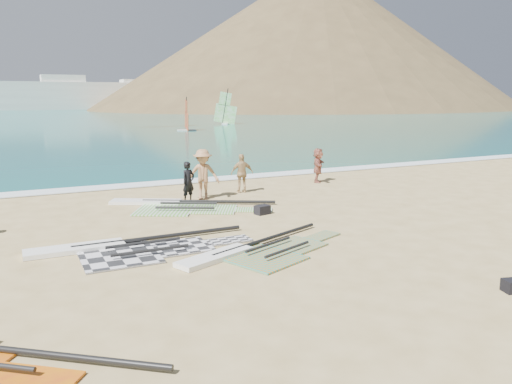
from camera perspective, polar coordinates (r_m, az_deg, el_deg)
name	(u,v)px	position (r m, az deg, el deg)	size (l,w,h in m)	color
ground	(285,269)	(11.56, 3.33, -8.77)	(300.00, 300.00, 0.00)	tan
sea	(31,112)	(141.61, -24.34, 8.35)	(300.00, 240.00, 0.06)	#0C545A
surf_line	(149,185)	(22.74, -12.13, 0.80)	(300.00, 1.20, 0.04)	white
headland_main	(315,108)	(166.24, 6.78, 9.46)	(143.00, 143.00, 45.00)	brown
headland_minor	(379,107)	(195.13, 13.92, 9.42)	(70.00, 70.00, 28.00)	brown
rig_grey	(125,248)	(13.28, -14.76, -6.26)	(5.79, 2.27, 0.20)	#252628
rig_green	(176,206)	(18.03, -9.16, -1.53)	(5.50, 4.26, 0.20)	#53B329
rig_orange	(255,252)	(12.59, -0.06, -6.85)	(5.11, 3.08, 0.20)	orange
gear_bag_near	(262,210)	(16.68, 0.72, -2.05)	(0.48, 0.35, 0.30)	black
person_wetsuit	(188,182)	(18.59, -7.74, 1.12)	(0.56, 0.37, 1.53)	black
beachgoer_mid	(203,174)	(19.12, -6.09, 2.03)	(1.24, 0.71, 1.92)	#AE7A4F
beachgoer_back	(242,173)	(20.35, -1.61, 2.15)	(0.94, 0.39, 1.60)	tan
beachgoer_right	(318,165)	(23.00, 7.10, 3.05)	(1.46, 0.46, 1.57)	#A75E4B
windsurfer_centre	(187,121)	(57.96, -7.94, 8.09)	(2.20, 2.58, 3.89)	white
windsurfer_right	(225,114)	(71.07, -3.52, 8.86)	(3.00, 2.81, 5.03)	white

